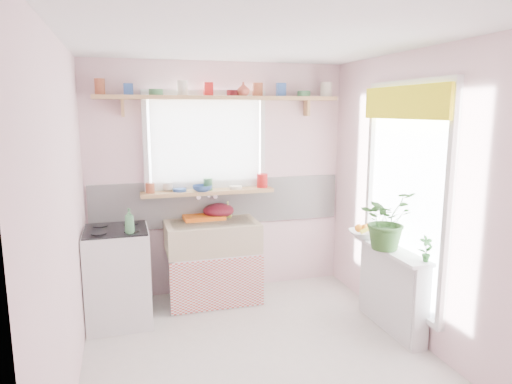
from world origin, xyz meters
name	(u,v)px	position (x,y,z in m)	size (l,w,h in m)	color
room	(302,175)	(0.66, 0.86, 1.37)	(3.20, 3.20, 3.20)	beige
sink_unit	(213,261)	(-0.15, 1.29, 0.43)	(0.95, 0.65, 1.11)	white
cooker	(118,276)	(-1.10, 1.05, 0.46)	(0.58, 0.58, 0.93)	white
radiator_ledge	(392,288)	(1.30, 0.20, 0.40)	(0.22, 0.95, 0.78)	white
windowsill	(208,192)	(-0.15, 1.48, 1.14)	(1.40, 0.22, 0.04)	tan
pine_shelf	(221,98)	(0.00, 1.47, 2.12)	(2.52, 0.24, 0.04)	tan
shelf_crockery	(219,90)	(-0.02, 1.47, 2.19)	(2.47, 0.11, 0.12)	#A55133
sill_crockery	(208,185)	(-0.15, 1.48, 1.22)	(1.35, 0.11, 0.12)	#A55133
dish_tray	(203,216)	(-0.21, 1.50, 0.87)	(0.43, 0.32, 0.04)	orange
colander	(219,210)	(-0.04, 1.50, 0.93)	(0.34, 0.34, 0.15)	#570E1C
jade_plant	(386,220)	(1.21, 0.21, 1.04)	(0.48, 0.42, 0.53)	#325E25
fruit_bowl	(364,234)	(1.21, 0.58, 0.81)	(0.29, 0.29, 0.07)	white
herb_pot	(426,249)	(1.33, -0.20, 0.88)	(0.11, 0.08, 0.22)	#2A692A
soap_bottle_sink	(228,209)	(0.07, 1.50, 0.94)	(0.08, 0.08, 0.17)	#DEF56D
sill_cup	(168,187)	(-0.57, 1.54, 1.20)	(0.11, 0.11, 0.09)	beige
sill_bowl	(202,188)	(-0.22, 1.42, 1.19)	(0.21, 0.21, 0.06)	#3157A0
shelf_vase	(243,89)	(0.22, 1.41, 2.21)	(0.13, 0.13, 0.14)	#B04836
cooker_bottle	(129,221)	(-0.97, 0.86, 1.03)	(0.09, 0.09, 0.23)	#458B55
fruit	(365,228)	(1.22, 0.58, 0.87)	(0.20, 0.14, 0.10)	orange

